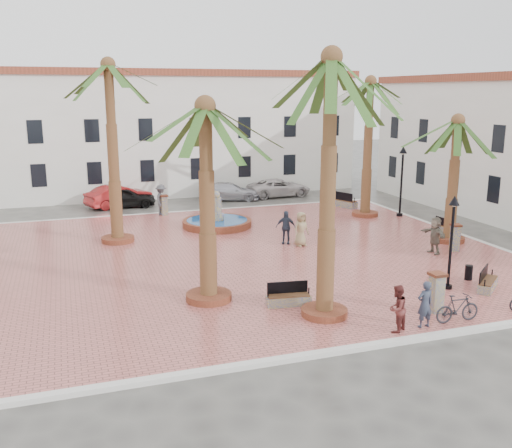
{
  "coord_description": "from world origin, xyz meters",
  "views": [
    {
      "loc": [
        -7.61,
        -25.55,
        7.87
      ],
      "look_at": [
        1.0,
        0.0,
        1.6
      ],
      "focal_mm": 40.0,
      "sensor_mm": 36.0,
      "label": 1
    }
  ],
  "objects_px": {
    "fountain": "(217,222)",
    "palm_e": "(457,137)",
    "bench_ne": "(343,203)",
    "car_black": "(124,197)",
    "litter_bin": "(469,272)",
    "bicycle_b": "(458,308)",
    "palm_sw": "(206,132)",
    "bollard_n": "(164,205)",
    "cyclist_a": "(425,304)",
    "bollard_se": "(436,292)",
    "palm_s": "(331,87)",
    "pedestrian_east": "(435,235)",
    "car_silver": "(229,191)",
    "pedestrian_fountain_a": "(301,229)",
    "pedestrian_north": "(161,200)",
    "palm_ne": "(370,97)",
    "bench_se": "(487,284)",
    "bench_s": "(288,299)",
    "cyclist_b": "(397,309)",
    "bollard_e": "(455,237)",
    "palm_nw": "(109,85)",
    "pedestrian_fountain_b": "(286,227)",
    "lamppost_e": "(402,169)",
    "bench_e": "(447,229)",
    "car_red": "(119,196)",
    "car_white": "(279,188)"
  },
  "relations": [
    {
      "from": "fountain",
      "to": "palm_e",
      "type": "bearing_deg",
      "value": -33.92
    },
    {
      "from": "bench_ne",
      "to": "car_black",
      "type": "distance_m",
      "value": 15.17
    },
    {
      "from": "litter_bin",
      "to": "bicycle_b",
      "type": "height_order",
      "value": "bicycle_b"
    },
    {
      "from": "palm_sw",
      "to": "bollard_n",
      "type": "height_order",
      "value": "palm_sw"
    },
    {
      "from": "bench_ne",
      "to": "cyclist_a",
      "type": "xyz_separation_m",
      "value": [
        -6.89,
        -19.33,
        0.51
      ]
    },
    {
      "from": "litter_bin",
      "to": "bicycle_b",
      "type": "bearing_deg",
      "value": -132.92
    },
    {
      "from": "bollard_se",
      "to": "litter_bin",
      "type": "bearing_deg",
      "value": 36.66
    },
    {
      "from": "fountain",
      "to": "palm_e",
      "type": "xyz_separation_m",
      "value": [
        10.75,
        -7.23,
        5.19
      ]
    },
    {
      "from": "bollard_se",
      "to": "palm_s",
      "type": "bearing_deg",
      "value": 165.73
    },
    {
      "from": "pedestrian_east",
      "to": "car_silver",
      "type": "relative_size",
      "value": 0.41
    },
    {
      "from": "pedestrian_fountain_a",
      "to": "pedestrian_north",
      "type": "xyz_separation_m",
      "value": [
        -5.5,
        9.9,
        0.09
      ]
    },
    {
      "from": "palm_ne",
      "to": "bench_se",
      "type": "bearing_deg",
      "value": -99.26
    },
    {
      "from": "fountain",
      "to": "bench_se",
      "type": "xyz_separation_m",
      "value": [
        7.43,
        -14.09,
        -0.04
      ]
    },
    {
      "from": "bench_s",
      "to": "pedestrian_fountain_a",
      "type": "xyz_separation_m",
      "value": [
        3.71,
        7.57,
        0.64
      ]
    },
    {
      "from": "bollard_se",
      "to": "pedestrian_fountain_a",
      "type": "distance_m",
      "value": 9.93
    },
    {
      "from": "palm_e",
      "to": "cyclist_b",
      "type": "xyz_separation_m",
      "value": [
        -9.01,
        -9.24,
        -4.68
      ]
    },
    {
      "from": "palm_e",
      "to": "bollard_e",
      "type": "bearing_deg",
      "value": -119.24
    },
    {
      "from": "bollard_n",
      "to": "cyclist_b",
      "type": "height_order",
      "value": "cyclist_b"
    },
    {
      "from": "bench_ne",
      "to": "bicycle_b",
      "type": "relative_size",
      "value": 1.25
    },
    {
      "from": "palm_ne",
      "to": "bollard_n",
      "type": "height_order",
      "value": "palm_ne"
    },
    {
      "from": "palm_nw",
      "to": "car_silver",
      "type": "distance_m",
      "value": 15.64
    },
    {
      "from": "palm_ne",
      "to": "bicycle_b",
      "type": "relative_size",
      "value": 5.24
    },
    {
      "from": "cyclist_b",
      "to": "pedestrian_fountain_b",
      "type": "height_order",
      "value": "pedestrian_fountain_b"
    },
    {
      "from": "palm_sw",
      "to": "bollard_se",
      "type": "relative_size",
      "value": 5.18
    },
    {
      "from": "lamppost_e",
      "to": "bollard_e",
      "type": "bearing_deg",
      "value": -103.73
    },
    {
      "from": "pedestrian_north",
      "to": "bench_e",
      "type": "bearing_deg",
      "value": -103.48
    },
    {
      "from": "lamppost_e",
      "to": "palm_sw",
      "type": "bearing_deg",
      "value": -144.71
    },
    {
      "from": "bollard_se",
      "to": "bench_se",
      "type": "bearing_deg",
      "value": 21.62
    },
    {
      "from": "palm_sw",
      "to": "car_red",
      "type": "xyz_separation_m",
      "value": [
        -1.39,
        20.29,
        -5.71
      ]
    },
    {
      "from": "fountain",
      "to": "car_red",
      "type": "height_order",
      "value": "fountain"
    },
    {
      "from": "palm_nw",
      "to": "car_white",
      "type": "bearing_deg",
      "value": 38.75
    },
    {
      "from": "cyclist_a",
      "to": "pedestrian_north",
      "type": "relative_size",
      "value": 0.83
    },
    {
      "from": "bench_se",
      "to": "lamppost_e",
      "type": "distance_m",
      "value": 14.14
    },
    {
      "from": "bollard_e",
      "to": "bench_se",
      "type": "bearing_deg",
      "value": -114.65
    },
    {
      "from": "lamppost_e",
      "to": "pedestrian_east",
      "type": "height_order",
      "value": "lamppost_e"
    },
    {
      "from": "bench_ne",
      "to": "pedestrian_fountain_a",
      "type": "bearing_deg",
      "value": 117.88
    },
    {
      "from": "bench_ne",
      "to": "cyclist_a",
      "type": "bearing_deg",
      "value": 136.89
    },
    {
      "from": "bench_se",
      "to": "lamppost_e",
      "type": "height_order",
      "value": "lamppost_e"
    },
    {
      "from": "bollard_n",
      "to": "litter_bin",
      "type": "bearing_deg",
      "value": -59.61
    },
    {
      "from": "bench_s",
      "to": "cyclist_b",
      "type": "relative_size",
      "value": 1.06
    },
    {
      "from": "bench_s",
      "to": "cyclist_a",
      "type": "xyz_separation_m",
      "value": [
        3.56,
        -3.32,
        0.57
      ]
    },
    {
      "from": "car_silver",
      "to": "palm_ne",
      "type": "bearing_deg",
      "value": -128.61
    },
    {
      "from": "cyclist_b",
      "to": "bicycle_b",
      "type": "relative_size",
      "value": 0.96
    },
    {
      "from": "pedestrian_north",
      "to": "car_red",
      "type": "height_order",
      "value": "pedestrian_north"
    },
    {
      "from": "palm_e",
      "to": "bench_ne",
      "type": "distance_m",
      "value": 11.39
    },
    {
      "from": "bicycle_b",
      "to": "pedestrian_fountain_a",
      "type": "relative_size",
      "value": 0.94
    },
    {
      "from": "palm_nw",
      "to": "bollard_se",
      "type": "relative_size",
      "value": 6.4
    },
    {
      "from": "bollard_se",
      "to": "litter_bin",
      "type": "height_order",
      "value": "bollard_se"
    },
    {
      "from": "pedestrian_north",
      "to": "car_black",
      "type": "bearing_deg",
      "value": 48.0
    },
    {
      "from": "bollard_e",
      "to": "bicycle_b",
      "type": "relative_size",
      "value": 0.82
    }
  ]
}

